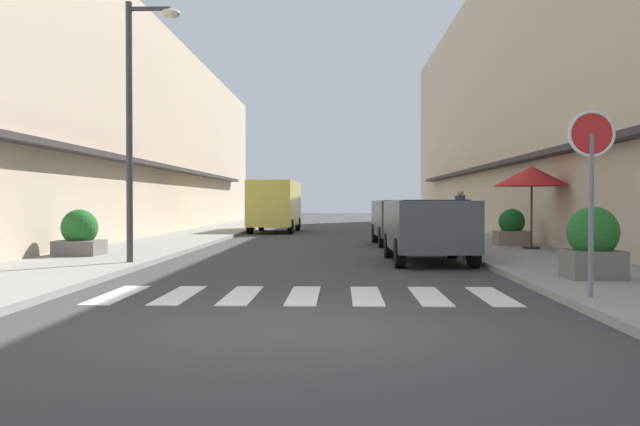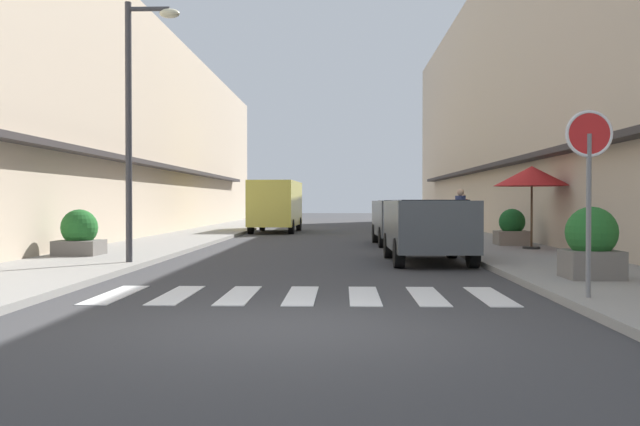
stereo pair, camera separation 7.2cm
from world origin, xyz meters
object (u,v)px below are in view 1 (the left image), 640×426
Objects in this scene: cafe_umbrella at (532,177)px; planter_midblock at (80,235)px; delivery_van at (275,202)px; street_lamp at (138,104)px; planter_far at (512,229)px; round_street_sign at (591,154)px; parked_car_mid at (403,217)px; planter_corner at (593,244)px; pedestrian_walking_far at (462,214)px; pedestrian_walking_near at (460,214)px; parked_car_near at (428,223)px.

planter_midblock is (-11.68, -2.59, -1.50)m from cafe_umbrella.
street_lamp is (-1.36, -17.53, 2.12)m from delivery_van.
cafe_umbrella reaches higher than planter_midblock.
planter_far is (9.54, 6.34, -2.93)m from street_lamp.
delivery_van is at bearing 126.18° from planter_far.
street_lamp is at bearing -94.43° from delivery_van.
round_street_sign is 1.12× the size of cafe_umbrella.
street_lamp reaches higher than parked_car_mid.
round_street_sign is 2.92m from planter_corner.
planter_corner is 1.13× the size of planter_far.
parked_car_mid is at bearing 132.82° from cafe_umbrella.
round_street_sign reaches higher than pedestrian_walking_far.
delivery_van reaches higher than parked_car_mid.
cafe_umbrella is 6.29m from pedestrian_walking_far.
planter_corner is at bearing 175.94° from pedestrian_walking_near.
cafe_umbrella is 2.32m from planter_far.
pedestrian_walking_far is at bearing -17.43° from pedestrian_walking_near.
cafe_umbrella is at bearing 79.46° from round_street_sign.
pedestrian_walking_far is (0.11, 13.67, 0.25)m from planter_corner.
round_street_sign is at bearing -98.42° from planter_far.
street_lamp is 11.82m from planter_far.
planter_corner is 1.10× the size of planter_midblock.
pedestrian_walking_far is at bearing 50.57° from street_lamp.
cafe_umbrella is at bearing -86.12° from planter_far.
cafe_umbrella reaches higher than pedestrian_walking_near.
delivery_van is 2.13× the size of round_street_sign.
pedestrian_walking_near is at bearing -1.73° from parked_car_mid.
round_street_sign is 2.09× the size of planter_corner.
planter_corner is (7.33, -20.50, -0.70)m from delivery_van.
parked_car_near is 2.34× the size of pedestrian_walking_near.
pedestrian_walking_near is 1.07× the size of pedestrian_walking_far.
delivery_van is 23.82m from round_street_sign.
round_street_sign is at bearing -110.00° from planter_corner.
delivery_van is at bearing 29.80° from pedestrian_walking_near.
round_street_sign is 16.16m from pedestrian_walking_far.
cafe_umbrella is at bearing 12.51° from planter_midblock.
street_lamp is (-7.80, 5.39, 1.44)m from round_street_sign.
round_street_sign is at bearing 171.79° from pedestrian_walking_near.
cafe_umbrella reaches higher than planter_far.
delivery_van is 3.17× the size of pedestrian_walking_near.
pedestrian_walking_near is (-0.42, 11.00, 0.32)m from planter_corner.
planter_corner reaches higher than planter_midblock.
planter_far is at bearing -29.14° from parked_car_mid.
street_lamp reaches higher than parked_car_near.
cafe_umbrella is (3.24, -3.50, 1.20)m from parked_car_mid.
pedestrian_walking_near reaches higher than planter_corner.
planter_far is 2.15m from pedestrian_walking_near.
planter_corner is 0.77× the size of pedestrian_walking_far.
street_lamp is 10.78m from cafe_umbrella.
round_street_sign is 1.60× the size of pedestrian_walking_far.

